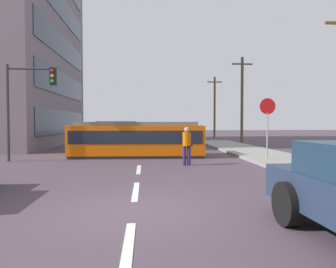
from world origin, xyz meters
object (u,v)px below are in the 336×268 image
(pedestrian_crossing, at_px, (187,144))
(traffic_light_mast, at_px, (28,94))
(city_bus, at_px, (119,133))
(stop_sign, at_px, (267,116))
(utility_pole_mid, at_px, (242,99))
(utility_pole_far, at_px, (215,106))
(streetcar_tram, at_px, (137,139))

(pedestrian_crossing, distance_m, traffic_light_mast, 8.04)
(city_bus, bearing_deg, stop_sign, -46.55)
(utility_pole_mid, bearing_deg, utility_pole_far, 90.51)
(city_bus, xyz_separation_m, utility_pole_mid, (10.38, 4.55, 2.85))
(stop_sign, relative_size, traffic_light_mast, 0.62)
(pedestrian_crossing, height_order, stop_sign, stop_sign)
(streetcar_tram, xyz_separation_m, pedestrian_crossing, (2.26, -3.69, -0.04))
(streetcar_tram, xyz_separation_m, traffic_light_mast, (-5.18, -1.69, 2.26))
(pedestrian_crossing, bearing_deg, streetcar_tram, 121.40)
(utility_pole_far, bearing_deg, stop_sign, -96.35)
(stop_sign, bearing_deg, utility_pole_mid, 78.04)
(stop_sign, distance_m, utility_pole_far, 23.48)
(traffic_light_mast, height_order, utility_pole_mid, utility_pole_mid)
(stop_sign, bearing_deg, traffic_light_mast, 174.89)
(utility_pole_far, bearing_deg, pedestrian_crossing, -105.16)
(city_bus, distance_m, traffic_light_mast, 8.30)
(pedestrian_crossing, relative_size, stop_sign, 0.58)
(city_bus, distance_m, utility_pole_mid, 11.69)
(pedestrian_crossing, relative_size, utility_pole_far, 0.23)
(city_bus, relative_size, utility_pole_mid, 0.77)
(pedestrian_crossing, xyz_separation_m, traffic_light_mast, (-7.43, 2.00, 2.30))
(traffic_light_mast, bearing_deg, pedestrian_crossing, -15.09)
(stop_sign, height_order, utility_pole_mid, utility_pole_mid)
(stop_sign, bearing_deg, pedestrian_crossing, -166.13)
(utility_pole_mid, distance_m, utility_pole_far, 10.60)
(streetcar_tram, height_order, stop_sign, stop_sign)
(traffic_light_mast, bearing_deg, streetcar_tram, 18.07)
(pedestrian_crossing, height_order, utility_pole_mid, utility_pole_mid)
(streetcar_tram, xyz_separation_m, city_bus, (-1.46, 5.41, 0.13))
(streetcar_tram, distance_m, utility_pole_mid, 13.70)
(utility_pole_far, bearing_deg, utility_pole_mid, -89.49)
(streetcar_tram, bearing_deg, traffic_light_mast, -161.93)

